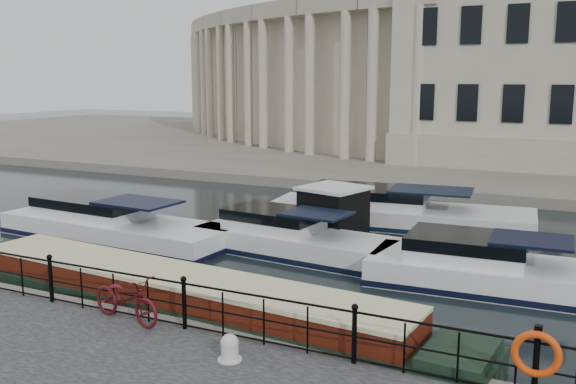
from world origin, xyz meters
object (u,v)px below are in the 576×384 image
object	(u,v)px
mooring_bollard	(230,348)
life_ring_post	(536,355)
harbour_hut	(333,217)
narrowboat	(177,304)
bicycle	(126,298)

from	to	relation	value
mooring_bollard	life_ring_post	size ratio (longest dim) A/B	0.40
mooring_bollard	life_ring_post	bearing A→B (deg)	8.85
life_ring_post	harbour_hut	distance (m)	13.23
life_ring_post	narrowboat	size ratio (longest dim) A/B	0.08
life_ring_post	harbour_hut	bearing A→B (deg)	127.03
bicycle	life_ring_post	size ratio (longest dim) A/B	1.54
bicycle	life_ring_post	distance (m)	8.78
mooring_bollard	life_ring_post	world-z (taller)	life_ring_post
bicycle	life_ring_post	xyz separation A→B (m)	(8.77, 0.13, 0.30)
harbour_hut	narrowboat	bearing A→B (deg)	-80.05
mooring_bollard	life_ring_post	xyz separation A→B (m)	(5.58, 0.87, 0.60)
mooring_bollard	narrowboat	distance (m)	4.08
mooring_bollard	life_ring_post	distance (m)	5.68
bicycle	harbour_hut	size ratio (longest dim) A/B	0.61
narrowboat	harbour_hut	distance (m)	8.90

